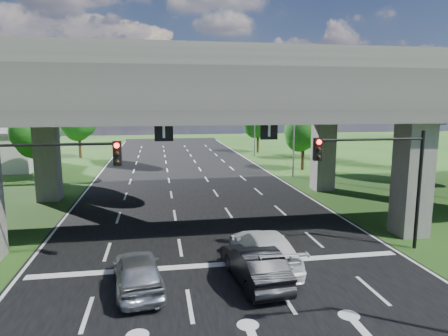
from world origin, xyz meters
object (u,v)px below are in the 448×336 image
object	(u,v)px
streetlight_beyond	(252,114)
car_silver	(138,271)
signal_left	(37,179)
streetlight_far	(290,118)
signal_right	(381,169)
car_white	(264,249)
car_dark	(255,265)

from	to	relation	value
streetlight_beyond	car_silver	world-z (taller)	streetlight_beyond
signal_left	streetlight_far	bearing A→B (deg)	48.22
signal_right	car_white	distance (m)	6.95
streetlight_beyond	signal_right	bearing A→B (deg)	-93.61
streetlight_far	car_dark	world-z (taller)	streetlight_far
car_silver	car_dark	xyz separation A→B (m)	(4.70, -0.14, -0.00)
car_silver	car_white	world-z (taller)	car_white
car_dark	car_white	bearing A→B (deg)	-123.04
car_white	streetlight_far	bearing A→B (deg)	-113.21
car_silver	streetlight_far	bearing A→B (deg)	-129.25
signal_right	streetlight_beyond	xyz separation A→B (m)	(2.27, 36.06, 1.66)
signal_left	streetlight_far	distance (m)	26.95
car_white	signal_left	bearing A→B (deg)	-7.24
signal_right	streetlight_far	world-z (taller)	streetlight_far
streetlight_far	streetlight_beyond	world-z (taller)	same
car_silver	car_white	distance (m)	5.68
signal_right	streetlight_far	distance (m)	20.25
streetlight_beyond	car_dark	distance (m)	39.92
signal_left	car_dark	distance (m)	9.77
signal_right	car_white	xyz separation A→B (m)	(-6.02, -0.94, -3.34)
signal_right	signal_left	xyz separation A→B (m)	(-15.65, 0.00, 0.00)
streetlight_far	streetlight_beyond	size ratio (longest dim) A/B	1.00
streetlight_far	car_silver	xyz separation A→B (m)	(-13.80, -22.40, -5.05)
car_silver	car_white	size ratio (longest dim) A/B	0.80
car_dark	streetlight_far	bearing A→B (deg)	-117.48
signal_right	car_dark	size ratio (longest dim) A/B	1.30
signal_left	signal_right	bearing A→B (deg)	0.00
signal_left	streetlight_far	size ratio (longest dim) A/B	0.60
signal_left	car_silver	distance (m)	5.83
streetlight_beyond	car_silver	bearing A→B (deg)	-109.76
streetlight_far	streetlight_beyond	distance (m)	16.00
signal_right	streetlight_beyond	bearing A→B (deg)	86.39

